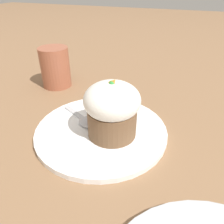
% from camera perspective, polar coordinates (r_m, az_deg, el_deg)
% --- Properties ---
extents(ground_plane, '(4.00, 4.00, 0.00)m').
position_cam_1_polar(ground_plane, '(0.45, -2.80, -5.40)').
color(ground_plane, '#846042').
extents(dessert_plate, '(0.26, 0.26, 0.01)m').
position_cam_1_polar(dessert_plate, '(0.44, -2.82, -4.83)').
color(dessert_plate, white).
rests_on(dessert_plate, ground_plane).
extents(carrot_cake, '(0.10, 0.10, 0.11)m').
position_cam_1_polar(carrot_cake, '(0.40, 0.00, 0.83)').
color(carrot_cake, brown).
rests_on(carrot_cake, dessert_plate).
extents(spoon, '(0.07, 0.11, 0.01)m').
position_cam_1_polar(spoon, '(0.46, -6.77, -2.16)').
color(spoon, '#B7B7BC').
rests_on(spoon, dessert_plate).
extents(coffee_cup, '(0.11, 0.08, 0.11)m').
position_cam_1_polar(coffee_cup, '(0.64, -14.51, 11.30)').
color(coffee_cup, '#9E563D').
rests_on(coffee_cup, ground_plane).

